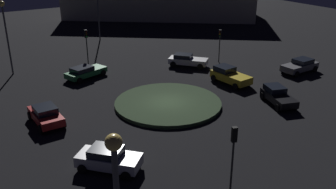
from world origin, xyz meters
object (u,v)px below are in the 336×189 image
Objects in this scene: car_grey at (300,66)px; car_white at (187,60)px; traffic_light_south at (233,147)px; traffic_light_northeast at (220,39)px; streetlamp_north at (97,1)px; car_silver at (108,158)px; car_yellow at (230,75)px; car_green at (85,72)px; car_black at (278,96)px; traffic_light_north at (87,41)px; streetlamp_northwest at (5,24)px; car_red at (46,115)px.

car_grey is 1.02× the size of car_white.
traffic_light_south reaches higher than car_grey.
car_grey is 12.68m from car_white.
traffic_light_northeast is 19.89m from streetlamp_north.
car_yellow reaches higher than car_silver.
car_silver is 35.13m from streetlamp_north.
car_grey is 1.15× the size of traffic_light_northeast.
traffic_light_south is (4.95, -6.11, 2.31)m from car_silver.
car_yellow reaches higher than car_green.
car_black is 13.27m from car_white.
car_yellow is 18.75m from traffic_light_south.
car_yellow is at bearing -24.20° from traffic_light_south.
traffic_light_north is at bearing 12.62° from traffic_light_south.
traffic_light_northeast is 23.86m from streetlamp_northwest.
traffic_light_northeast is (15.74, 20.41, -0.27)m from traffic_light_south.
traffic_light_north is (-9.84, 6.03, 2.32)m from car_white.
car_white is (16.52, 14.98, -0.02)m from car_silver.
car_green is 1.11× the size of traffic_light_north.
car_yellow is 1.13× the size of traffic_light_northeast.
streetlamp_north reaches higher than car_grey.
streetlamp_northwest is (-22.07, 8.62, 2.76)m from traffic_light_northeast.
traffic_light_south is 0.55× the size of streetlamp_northwest.
streetlamp_north is at bearing -33.72° from car_red.
traffic_light_north is (1.72, 27.12, -0.01)m from traffic_light_south.
car_red is 0.86× the size of car_green.
car_black is at bearing -70.35° from car_green.
car_black is 0.54× the size of streetlamp_northwest.
traffic_light_north reaches higher than car_grey.
car_black is at bearing 42.36° from traffic_light_northeast.
streetlamp_northwest is (-18.41, 14.86, 4.76)m from car_yellow.
streetlamp_northwest is (0.22, 14.22, 4.80)m from car_red.
traffic_light_north is at bearing -60.64° from car_silver.
car_white is 0.47× the size of streetlamp_north.
car_black is 0.98× the size of traffic_light_south.
traffic_light_south reaches higher than car_silver.
streetlamp_north is (12.82, 32.34, 4.85)m from car_silver.
car_green is (-12.32, 15.67, -0.04)m from car_black.
traffic_light_south is (-21.05, -12.66, 2.32)m from car_grey.
car_white is at bearing -73.22° from car_red.
car_red is at bearing -121.38° from streetlamp_north.
car_black is 17.36m from car_silver.
car_yellow is at bearing -37.28° from car_white.
traffic_light_north is (-10.36, 12.95, 2.25)m from car_yellow.
traffic_light_south is at bearing -45.68° from car_yellow.
car_red is 0.95× the size of traffic_light_north.
car_silver is 23.45m from streetlamp_northwest.
car_yellow is (12.08, -9.35, 0.12)m from car_green.
car_green is at bearing -43.57° from traffic_light_northeast.
car_green is 15.27m from car_yellow.
car_green is 16.18m from traffic_light_northeast.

